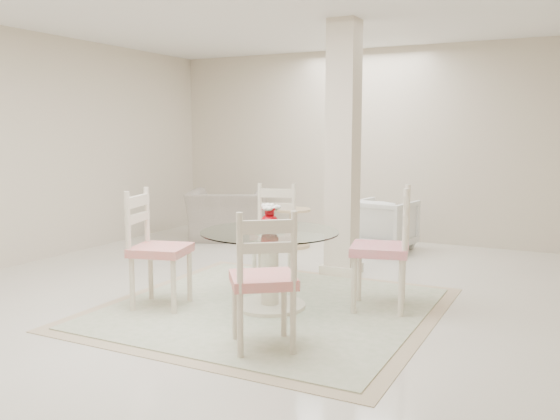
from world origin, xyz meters
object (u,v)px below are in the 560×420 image
at_px(column, 343,150).
at_px(recliner_taupe, 228,215).
at_px(dining_chair_north, 275,225).
at_px(side_table, 292,229).
at_px(dining_table, 270,269).
at_px(armchair_white, 384,224).
at_px(red_vase, 270,217).
at_px(dining_chair_west, 153,240).
at_px(dining_chair_south, 264,270).
at_px(dining_chair_east, 389,239).

bearing_deg(column, recliner_taupe, 151.45).
relative_size(dining_chair_north, side_table, 2.12).
height_order(dining_table, dining_chair_north, dining_chair_north).
bearing_deg(armchair_white, recliner_taupe, 16.82).
bearing_deg(side_table, red_vase, -68.40).
height_order(column, dining_chair_north, column).
bearing_deg(dining_chair_west, column, -42.54).
distance_m(dining_chair_west, side_table, 3.05).
xyz_separation_m(dining_chair_north, dining_chair_south, (0.87, -1.85, 0.01)).
bearing_deg(dining_chair_east, side_table, -151.11).
relative_size(column, dining_chair_south, 2.41).
height_order(column, dining_chair_east, column).
bearing_deg(dining_chair_south, column, -118.27).
bearing_deg(armchair_white, dining_table, 97.28).
relative_size(dining_chair_east, armchair_white, 1.63).
xyz_separation_m(dining_chair_east, dining_chair_north, (-1.36, 0.51, -0.05)).
relative_size(dining_table, dining_chair_south, 1.07).
bearing_deg(recliner_taupe, dining_table, 103.83).
height_order(column, recliner_taupe, column).
height_order(dining_table, dining_chair_south, dining_chair_south).
height_order(recliner_taupe, side_table, recliner_taupe).
xyz_separation_m(red_vase, side_table, (-1.03, 2.60, -0.57)).
bearing_deg(red_vase, dining_chair_south, -64.32).
distance_m(red_vase, armchair_white, 3.03).
bearing_deg(dining_chair_west, dining_chair_east, -80.55).
bearing_deg(armchair_white, column, 98.55).
xyz_separation_m(column, dining_chair_south, (0.35, -2.44, -0.76)).
distance_m(dining_chair_north, side_table, 1.81).
xyz_separation_m(dining_chair_east, dining_chair_south, (-0.49, -1.34, -0.04)).
xyz_separation_m(dining_chair_east, dining_chair_west, (-1.87, -0.84, -0.02)).
relative_size(recliner_taupe, side_table, 2.09).
xyz_separation_m(red_vase, dining_chair_east, (0.94, 0.42, -0.18)).
bearing_deg(dining_chair_east, red_vase, -79.05).
distance_m(dining_chair_east, dining_chair_north, 1.46).
xyz_separation_m(column, red_vase, (-0.09, -1.52, -0.54)).
height_order(dining_chair_east, dining_chair_south, dining_chair_east).
height_order(dining_chair_north, armchair_white, dining_chair_north).
distance_m(dining_table, dining_chair_south, 1.05).
relative_size(dining_table, recliner_taupe, 1.10).
height_order(dining_chair_north, dining_chair_south, dining_chair_south).
distance_m(dining_chair_east, side_table, 2.97).
distance_m(red_vase, side_table, 2.86).
relative_size(red_vase, dining_chair_east, 0.20).
xyz_separation_m(column, side_table, (-1.12, 1.09, -1.11)).
bearing_deg(dining_chair_west, dining_chair_south, -124.64).
relative_size(dining_table, side_table, 2.31).
relative_size(column, dining_chair_west, 2.35).
relative_size(dining_chair_east, recliner_taupe, 1.10).
relative_size(dining_chair_west, side_table, 2.22).
height_order(red_vase, dining_chair_west, dining_chair_west).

